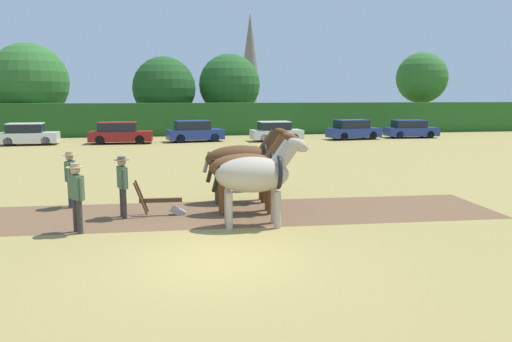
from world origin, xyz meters
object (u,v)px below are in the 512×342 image
Objects in this scene: parked_car_right at (276,132)px; church_spire at (250,65)px; farmer_at_plow at (122,181)px; farmer_onlooker_right at (70,175)px; parked_car_end_right at (410,129)px; parked_car_center_left at (28,135)px; draft_horse_lead_right at (250,167)px; draft_horse_lead_left at (256,174)px; tree_left at (164,88)px; farmer_beside_team at (254,165)px; tree_center at (422,78)px; draft_horse_trail_left at (244,159)px; tree_center_left at (230,85)px; plow at (165,205)px; tree_far_left at (29,82)px; farmer_onlooker_left at (76,192)px; parked_car_far_right at (353,130)px; parked_car_center_right at (194,131)px.

church_spire is at bearing 80.90° from parked_car_right.
farmer_at_plow is 2.37m from farmer_onlooker_right.
church_spire reaches higher than parked_car_end_right.
parked_car_right is (17.83, -0.33, -0.01)m from parked_car_center_left.
farmer_onlooker_right reaches higher than parked_car_right.
parked_car_center_left is (-11.87, 23.03, -0.64)m from draft_horse_lead_right.
draft_horse_lead_right is at bearing 89.46° from draft_horse_lead_left.
farmer_beside_team is at bearing -84.06° from tree_left.
parked_car_end_right is (17.65, 25.25, -0.71)m from draft_horse_lead_left.
tree_center is 4.75× the size of farmer_beside_team.
draft_horse_trail_left reaches higher than parked_car_center_left.
church_spire reaches higher than farmer_beside_team.
tree_center is 37.83m from farmer_beside_team.
tree_center_left is at bearing 146.90° from parked_car_end_right.
plow is at bearing -113.16° from parked_car_right.
farmer_beside_team is (14.82, -29.74, -3.67)m from tree_far_left.
tree_center is at bearing 17.25° from farmer_onlooker_left.
tree_far_left is 2.77× the size of draft_horse_lead_right.
tree_left is 25.36m from church_spire.
farmer_at_plow reaches higher than farmer_onlooker_right.
tree_center_left is 1.88× the size of parked_car_right.
farmer_onlooker_left is at bearing -129.21° from tree_center.
parked_car_end_right is at bearing -75.93° from church_spire.
parked_car_center_left is 0.93× the size of parked_car_end_right.
farmer_onlooker_right is at bearing 68.77° from farmer_onlooker_left.
parked_car_far_right is at bearing 63.28° from draft_horse_trail_left.
tree_center is 4.39× the size of farmer_at_plow.
draft_horse_lead_right is at bearing -17.18° from farmer_onlooker_left.
plow is at bearing -104.86° from parked_car_center_right.
farmer_onlooker_left is (-1.02, -1.44, 0.02)m from farmer_at_plow.
tree_center reaches higher than farmer_beside_team.
draft_horse_trail_left is at bearing -108.16° from parked_car_right.
farmer_onlooker_left is (-4.77, -2.95, -0.36)m from draft_horse_trail_left.
draft_horse_trail_left reaches higher than farmer_beside_team.
farmer_onlooker_left reaches higher than farmer_beside_team.
tree_far_left is 32.45m from church_spire.
parked_car_right is (2.06, -11.04, -3.74)m from tree_center_left.
farmer_onlooker_left is 1.02× the size of farmer_onlooker_right.
church_spire is at bearing 80.49° from plow.
tree_left is 34.86m from draft_horse_lead_left.
tree_left reaches higher than draft_horse_lead_left.
draft_horse_lead_left reaches higher than parked_car_center_right.
farmer_onlooker_right is (-1.70, 1.66, -0.01)m from farmer_at_plow.
parked_car_end_right is at bearing -122.19° from tree_center.
draft_horse_trail_left is at bearing -96.76° from tree_center_left.
parked_car_center_right is (2.32, 23.32, 0.45)m from plow.
draft_horse_trail_left is (0.17, 3.14, 0.02)m from draft_horse_lead_left.
tree_center_left reaches higher than parked_car_center_left.
farmer_beside_team is at bearing -128.88° from parked_car_far_right.
plow is 0.35× the size of parked_car_end_right.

